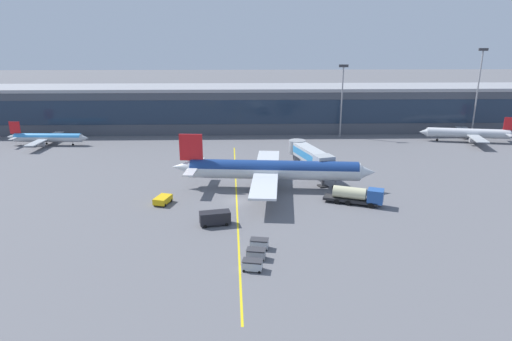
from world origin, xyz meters
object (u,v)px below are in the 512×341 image
baggage_cart_0 (252,265)px  commuter_jet_near (468,133)px  pushback_tug (163,199)px  baggage_cart_2 (259,243)px  fuel_tanker (357,195)px  main_airliner (272,170)px  commuter_jet_far (48,138)px  baggage_cart_1 (256,254)px  crew_van (216,217)px

baggage_cart_0 → commuter_jet_near: 97.72m
pushback_tug → baggage_cart_2: size_ratio=1.49×
fuel_tanker → baggage_cart_0: (-19.82, -23.66, -0.96)m
baggage_cart_0 → main_airliner: bearing=82.0°
fuel_tanker → pushback_tug: size_ratio=2.56×
commuter_jet_far → commuter_jet_near: bearing=0.4°
baggage_cart_0 → commuter_jet_far: bearing=128.3°
fuel_tanker → baggage_cart_0: 30.88m
baggage_cart_2 → commuter_jet_near: 92.33m
baggage_cart_1 → commuter_jet_near: commuter_jet_near is taller
main_airliner → crew_van: main_airliner is taller
pushback_tug → commuter_jet_near: commuter_jet_near is taller
pushback_tug → fuel_tanker: bearing=-2.0°
crew_van → commuter_jet_near: (70.65, 58.05, 1.38)m
baggage_cart_2 → pushback_tug: bearing=132.8°
commuter_jet_far → commuter_jet_near: commuter_jet_near is taller
baggage_cart_1 → baggage_cart_2: size_ratio=1.00×
baggage_cart_0 → baggage_cart_1: same height
pushback_tug → baggage_cart_1: bearing=-52.5°
crew_van → pushback_tug: crew_van is taller
crew_van → commuter_jet_far: 76.83m
baggage_cart_1 → commuter_jet_near: 95.01m
commuter_jet_far → commuter_jet_near: (121.87, 0.80, 0.43)m
commuter_jet_far → commuter_jet_near: size_ratio=0.85×
baggage_cart_1 → baggage_cart_2: 3.20m
baggage_cart_1 → commuter_jet_far: commuter_jet_far is taller
crew_van → commuter_jet_near: size_ratio=0.19×
fuel_tanker → commuter_jet_near: size_ratio=0.40×
crew_van → baggage_cart_1: 13.44m
crew_van → baggage_cart_1: bearing=-61.9°
baggage_cart_1 → baggage_cart_2: (0.56, 3.15, 0.00)m
main_airliner → pushback_tug: (-20.78, -7.99, -3.17)m
fuel_tanker → baggage_cart_2: bearing=-137.1°
baggage_cart_0 → commuter_jet_far: (-56.99, 72.26, 1.48)m
main_airliner → baggage_cart_1: bearing=-97.8°
pushback_tug → commuter_jet_far: size_ratio=0.18×
fuel_tanker → baggage_cart_1: 28.15m
crew_van → commuter_jet_near: bearing=39.4°
pushback_tug → baggage_cart_1: (16.69, -21.77, -0.07)m
fuel_tanker → commuter_jet_near: 66.86m
baggage_cart_2 → commuter_jet_far: bearing=131.4°
crew_van → commuter_jet_far: (-51.22, 57.26, 0.95)m
fuel_tanker → pushback_tug: (-35.95, 1.26, -0.90)m
main_airliner → baggage_cart_1: (-4.09, -29.77, -3.24)m
baggage_cart_0 → baggage_cart_2: same height
crew_van → baggage_cart_2: (6.89, -8.70, -0.53)m
fuel_tanker → baggage_cart_0: fuel_tanker is taller
main_airliner → commuter_jet_far: main_airliner is taller
crew_van → baggage_cart_2: crew_van is taller
crew_van → pushback_tug: bearing=136.2°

